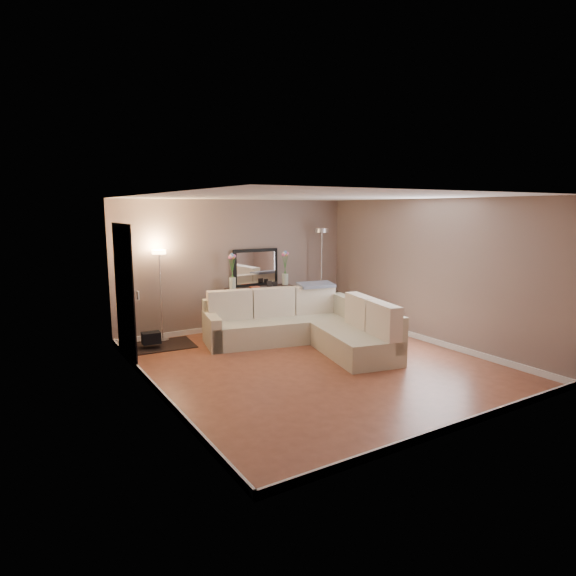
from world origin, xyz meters
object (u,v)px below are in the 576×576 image
floor_lamp_lit (160,277)px  sectional_sofa (305,325)px  floor_lamp_unlit (322,256)px  console_table (256,305)px

floor_lamp_lit → sectional_sofa: bearing=-36.6°
sectional_sofa → floor_lamp_unlit: 2.19m
sectional_sofa → floor_lamp_unlit: (1.32, 1.39, 1.07)m
console_table → floor_lamp_unlit: floor_lamp_unlit is taller
floor_lamp_unlit → console_table: bearing=175.9°
sectional_sofa → floor_lamp_lit: size_ratio=1.84×
console_table → floor_lamp_unlit: size_ratio=0.70×
console_table → floor_lamp_lit: 2.05m
sectional_sofa → floor_lamp_lit: bearing=143.4°
console_table → floor_lamp_unlit: bearing=-4.1°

